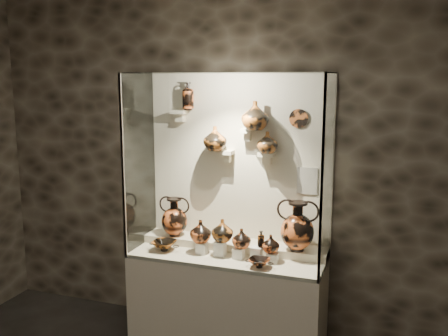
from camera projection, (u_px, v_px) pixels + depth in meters
The scene contains 35 objects.
wall_back at pixel (239, 162), 4.53m from camera, with size 5.00×0.02×3.20m, color black.
plinth at pixel (227, 300), 4.45m from camera, with size 1.70×0.60×0.80m, color beige.
front_tier at pixel (227, 256), 4.37m from camera, with size 1.68×0.58×0.03m, color beige.
rear_tier at pixel (234, 246), 4.53m from camera, with size 1.70×0.25×0.10m, color beige.
back_panel at pixel (239, 162), 4.52m from camera, with size 1.70×0.03×1.60m, color beige.
glass_front at pixel (215, 175), 3.96m from camera, with size 1.70×0.01×1.60m, color white.
glass_left at pixel (139, 163), 4.51m from camera, with size 0.01×0.60×1.60m, color white.
glass_right at pixel (328, 175), 3.96m from camera, with size 0.01×0.60×1.60m, color white.
glass_top at pixel (228, 73), 4.09m from camera, with size 1.70×0.60×0.01m, color white.
frame_post_left at pixel (123, 168), 4.24m from camera, with size 0.02×0.02×1.60m, color gray.
frame_post_right at pixel (322, 182), 3.69m from camera, with size 0.02×0.02×1.60m, color gray.
pedestal_a at pixel (202, 248), 4.39m from camera, with size 0.09×0.09×0.10m, color silver.
pedestal_b at pixel (220, 249), 4.33m from camera, with size 0.09×0.09×0.13m, color silver.
pedestal_c at pixel (239, 253), 4.28m from camera, with size 0.09×0.09×0.09m, color silver.
pedestal_d at pixel (257, 254), 4.22m from camera, with size 0.09×0.09×0.12m, color silver.
pedestal_e at pixel (273, 258), 4.18m from camera, with size 0.09×0.09×0.08m, color silver.
bracket_ul at pixel (179, 112), 4.55m from camera, with size 0.14×0.12×0.04m, color beige.
bracket_ca at pixel (226, 152), 4.47m from camera, with size 0.14×0.12×0.04m, color beige.
bracket_cb at pixel (247, 131), 4.37m from camera, with size 0.10×0.12×0.04m, color beige.
bracket_cc at pixel (267, 154), 4.35m from camera, with size 0.14×0.12×0.04m, color beige.
amphora_left at pixel (175, 217), 4.64m from camera, with size 0.29×0.29×0.36m, color #D25D28, non-canonical shape.
amphora_right at pixel (297, 226), 4.24m from camera, with size 0.35×0.35×0.43m, color #D25D28, non-canonical shape.
jug_a at pixel (201, 231), 4.38m from camera, with size 0.19×0.19×0.20m, color #D25D28.
jug_b at pixel (222, 230), 4.31m from camera, with size 0.19×0.19×0.20m, color #964F1A.
jug_c at pixel (242, 238), 4.26m from camera, with size 0.16×0.16×0.17m, color #D25D28.
jug_e at pixel (271, 244), 4.18m from camera, with size 0.15×0.15×0.15m, color #D25D28.
lekythos_small at pixel (261, 238), 4.19m from camera, with size 0.07×0.07×0.16m, color #964F1A, non-canonical shape.
kylix_left at pixel (164, 245), 4.46m from camera, with size 0.27×0.23×0.11m, color #964F1A, non-canonical shape.
kylix_right at pixel (259, 262), 4.07m from camera, with size 0.22×0.19×0.09m, color #D25D28, non-canonical shape.
lekythos_tall at pixel (188, 94), 4.48m from camera, with size 0.11×0.11×0.28m, color #D25D28, non-canonical shape.
ovoid_vase_a at pixel (215, 138), 4.42m from camera, with size 0.21×0.21×0.22m, color #964F1A.
ovoid_vase_b at pixel (255, 115), 4.25m from camera, with size 0.24×0.24×0.25m, color #964F1A.
ovoid_vase_c at pixel (267, 142), 4.28m from camera, with size 0.18×0.18×0.19m, color #964F1A.
wall_plate at pixel (299, 118), 4.25m from camera, with size 0.16×0.16×0.02m, color #B95924.
info_placard at pixel (307, 181), 4.32m from camera, with size 0.18×0.01×0.24m, color beige.
Camera 1 is at (1.36, -1.76, 2.36)m, focal length 40.00 mm.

